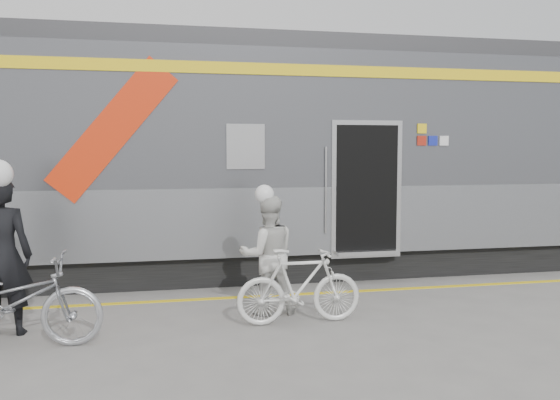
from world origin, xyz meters
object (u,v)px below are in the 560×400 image
object	(u,v)px
bicycle_left	(10,302)
woman	(268,255)
man	(1,256)
bicycle_right	(299,286)

from	to	relation	value
bicycle_left	woman	bearing A→B (deg)	-72.41
man	bicycle_right	bearing A→B (deg)	178.10
bicycle_left	bicycle_right	distance (m)	3.37
woman	bicycle_left	bearing A→B (deg)	14.37
bicycle_left	man	bearing A→B (deg)	22.87
man	bicycle_left	world-z (taller)	man
bicycle_left	bicycle_right	size ratio (longest dim) A/B	1.24
man	woman	distance (m)	3.27
bicycle_right	woman	bearing A→B (deg)	28.28
man	woman	world-z (taller)	man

